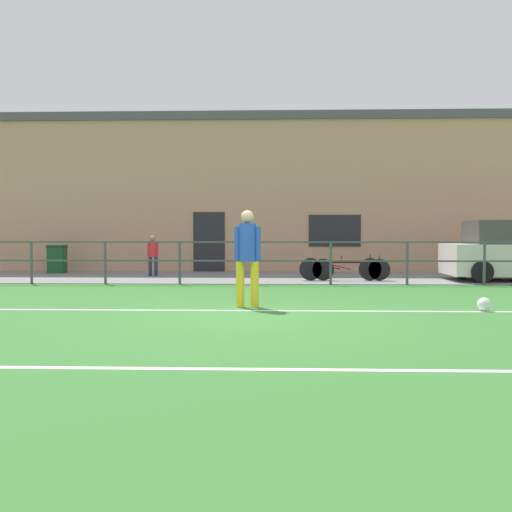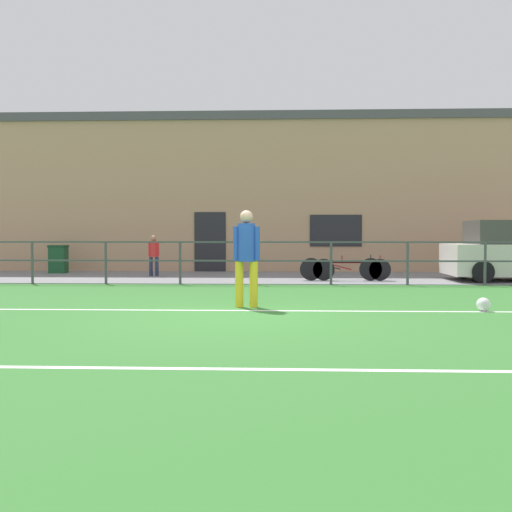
# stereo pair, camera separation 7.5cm
# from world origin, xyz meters

# --- Properties ---
(ground) EXTENTS (60.00, 44.00, 0.04)m
(ground) POSITION_xyz_m (0.00, 0.00, -0.02)
(ground) COLOR #33702D
(field_line_touchline) EXTENTS (36.00, 0.11, 0.00)m
(field_line_touchline) POSITION_xyz_m (0.00, 0.81, 0.00)
(field_line_touchline) COLOR white
(field_line_touchline) RESTS_ON ground
(field_line_hash) EXTENTS (36.00, 0.11, 0.00)m
(field_line_hash) POSITION_xyz_m (0.00, -3.62, 0.00)
(field_line_hash) COLOR white
(field_line_hash) RESTS_ON ground
(pavement_strip) EXTENTS (48.00, 5.00, 0.02)m
(pavement_strip) POSITION_xyz_m (0.00, 8.50, 0.01)
(pavement_strip) COLOR slate
(pavement_strip) RESTS_ON ground
(perimeter_fence) EXTENTS (36.07, 0.07, 1.15)m
(perimeter_fence) POSITION_xyz_m (0.00, 6.00, 0.75)
(perimeter_fence) COLOR #474C51
(perimeter_fence) RESTS_ON ground
(clubhouse_facade) EXTENTS (28.00, 2.56, 5.61)m
(clubhouse_facade) POSITION_xyz_m (0.00, 12.20, 2.81)
(clubhouse_facade) COLOR tan
(clubhouse_facade) RESTS_ON ground
(player_striker) EXTENTS (0.49, 0.31, 1.78)m
(player_striker) POSITION_xyz_m (0.03, 1.28, 1.01)
(player_striker) COLOR gold
(player_striker) RESTS_ON ground
(soccer_ball_match) EXTENTS (0.24, 0.24, 0.24)m
(soccer_ball_match) POSITION_xyz_m (4.21, 0.89, 0.12)
(soccer_ball_match) COLOR white
(soccer_ball_match) RESTS_ON ground
(spectator_child) EXTENTS (0.35, 0.22, 1.27)m
(spectator_child) POSITION_xyz_m (-3.29, 8.69, 0.74)
(spectator_child) COLOR #232D4C
(spectator_child) RESTS_ON pavement_strip
(bicycle_parked_0) EXTENTS (2.20, 0.04, 0.72)m
(bicycle_parked_0) POSITION_xyz_m (2.69, 7.20, 0.34)
(bicycle_parked_0) COLOR black
(bicycle_parked_0) RESTS_ON pavement_strip
(bicycle_parked_1) EXTENTS (2.32, 0.04, 0.74)m
(bicycle_parked_1) POSITION_xyz_m (2.38, 7.20, 0.36)
(bicycle_parked_1) COLOR black
(bicycle_parked_1) RESTS_ON pavement_strip
(trash_bin_0) EXTENTS (0.57, 0.48, 0.94)m
(trash_bin_0) POSITION_xyz_m (-6.82, 10.00, 0.49)
(trash_bin_0) COLOR #194C28
(trash_bin_0) RESTS_ON pavement_strip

